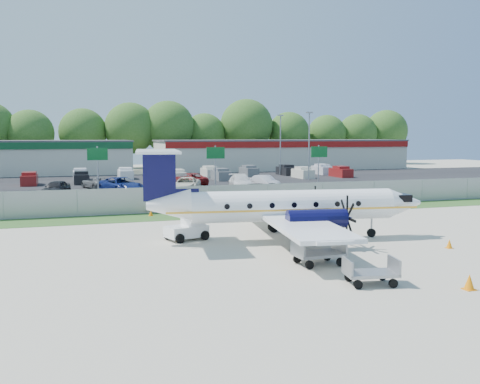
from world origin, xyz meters
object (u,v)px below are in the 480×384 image
object	(u,v)px
baggage_cart_near	(319,253)
aircraft	(286,206)
pushback_tug	(188,229)
baggage_cart_far	(371,272)

from	to	relation	value
baggage_cart_near	aircraft	bearing A→B (deg)	81.90
aircraft	pushback_tug	distance (m)	5.78
baggage_cart_near	pushback_tug	bearing A→B (deg)	119.60
aircraft	baggage_cart_far	xyz separation A→B (m)	(-0.34, -9.51, -1.49)
aircraft	baggage_cart_near	world-z (taller)	aircraft
pushback_tug	baggage_cart_far	distance (m)	12.46
baggage_cart_near	baggage_cart_far	xyz separation A→B (m)	(0.49, -3.64, -0.05)
pushback_tug	baggage_cart_far	bearing A→B (deg)	-66.72
pushback_tug	aircraft	bearing A→B (deg)	-20.16
aircraft	baggage_cart_far	world-z (taller)	aircraft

